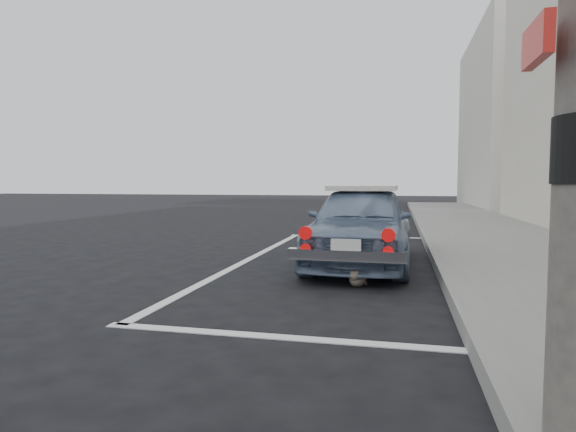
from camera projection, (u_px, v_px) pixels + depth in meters
name	position (u px, v px, depth m)	size (l,w,h in m)	color
ground	(244.00, 316.00, 4.25)	(80.00, 80.00, 0.00)	black
sidewalk	(566.00, 280.00, 5.47)	(2.80, 40.00, 0.15)	slate
building_far	(512.00, 121.00, 22.00)	(3.50, 10.00, 8.00)	beige
pline_rear	(286.00, 338.00, 3.65)	(3.00, 0.12, 0.01)	silver
pline_front	(359.00, 237.00, 10.46)	(3.00, 0.12, 0.01)	silver
pline_side	(249.00, 259.00, 7.36)	(0.12, 7.00, 0.01)	silver
retro_coupe	(361.00, 224.00, 6.87)	(1.46, 3.45, 1.16)	slate
cat	(357.00, 278.00, 5.44)	(0.24, 0.41, 0.22)	#6E5F53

